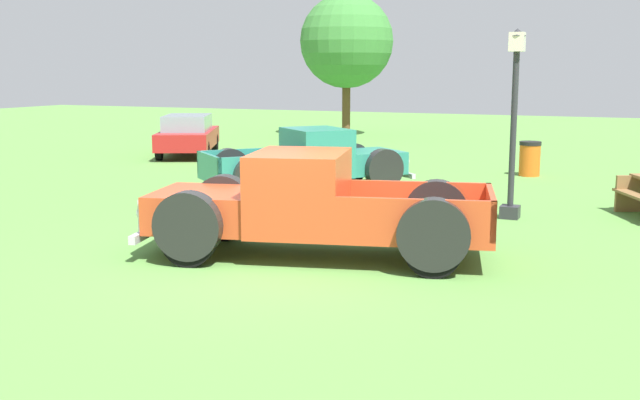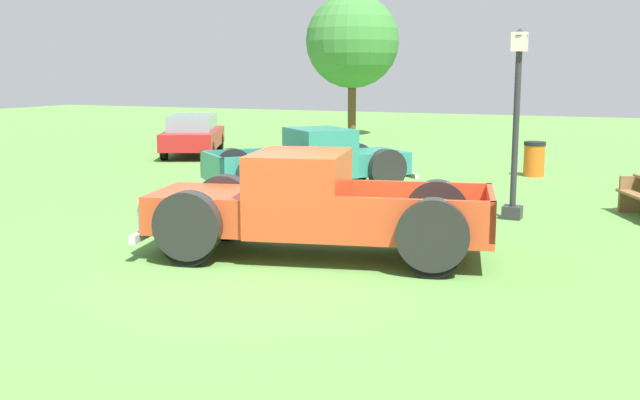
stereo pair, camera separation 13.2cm
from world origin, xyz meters
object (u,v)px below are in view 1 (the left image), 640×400
at_px(pickup_truck_foreground, 295,207).
at_px(trash_can, 530,159).
at_px(pickup_truck_behind_left, 319,161).
at_px(oak_tree_west, 347,41).
at_px(sedan_distant_a, 188,134).
at_px(lamp_post_near, 514,121).

xyz_separation_m(pickup_truck_foreground, trash_can, (1.99, 10.84, -0.30)).
bearing_deg(trash_can, pickup_truck_behind_left, -132.09).
bearing_deg(oak_tree_west, sedan_distant_a, -101.82).
bearing_deg(lamp_post_near, pickup_truck_foreground, -119.82).
bearing_deg(pickup_truck_foreground, trash_can, 79.59).
relative_size(pickup_truck_behind_left, oak_tree_west, 0.79).
xyz_separation_m(lamp_post_near, oak_tree_west, (-9.96, 16.46, 2.17)).
height_order(pickup_truck_foreground, lamp_post_near, lamp_post_near).
xyz_separation_m(sedan_distant_a, trash_can, (11.39, -0.54, -0.25)).
height_order(pickup_truck_foreground, sedan_distant_a, pickup_truck_foreground).
bearing_deg(pickup_truck_behind_left, pickup_truck_foreground, -69.69).
distance_m(sedan_distant_a, trash_can, 11.41).
bearing_deg(pickup_truck_behind_left, oak_tree_west, 109.13).
distance_m(pickup_truck_foreground, pickup_truck_behind_left, 6.53).
bearing_deg(oak_tree_west, pickup_truck_foreground, -70.52).
distance_m(sedan_distant_a, lamp_post_near, 13.87).
bearing_deg(sedan_distant_a, lamp_post_near, -30.07).
relative_size(trash_can, oak_tree_west, 0.15).
height_order(sedan_distant_a, lamp_post_near, lamp_post_near).
relative_size(pickup_truck_behind_left, lamp_post_near, 1.32).
bearing_deg(sedan_distant_a, pickup_truck_behind_left, -36.40).
bearing_deg(lamp_post_near, trash_can, 95.05).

